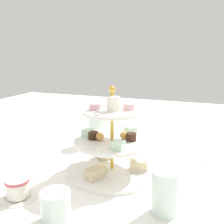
{
  "coord_description": "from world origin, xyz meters",
  "views": [
    {
      "loc": [
        0.67,
        0.24,
        0.35
      ],
      "look_at": [
        0.0,
        0.0,
        0.18
      ],
      "focal_mm": 41.1,
      "sensor_mm": 36.0,
      "label": 1
    }
  ],
  "objects_px": {
    "water_glass_tall_right": "(97,126)",
    "tiered_serving_stand": "(112,147)",
    "butter_knife_left": "(194,155)",
    "butter_knife_right": "(21,160)",
    "water_glass_short_left": "(56,206)",
    "teacup_with_saucer": "(18,189)",
    "water_glass_mid_back": "(165,192)"
  },
  "relations": [
    {
      "from": "water_glass_tall_right",
      "to": "tiered_serving_stand",
      "type": "bearing_deg",
      "value": 32.71
    },
    {
      "from": "butter_knife_left",
      "to": "butter_knife_right",
      "type": "relative_size",
      "value": 1.0
    },
    {
      "from": "butter_knife_left",
      "to": "butter_knife_right",
      "type": "distance_m",
      "value": 0.59
    },
    {
      "from": "water_glass_tall_right",
      "to": "butter_knife_left",
      "type": "height_order",
      "value": "water_glass_tall_right"
    },
    {
      "from": "tiered_serving_stand",
      "to": "butter_knife_left",
      "type": "relative_size",
      "value": 1.61
    },
    {
      "from": "water_glass_short_left",
      "to": "teacup_with_saucer",
      "type": "height_order",
      "value": "water_glass_short_left"
    },
    {
      "from": "water_glass_short_left",
      "to": "teacup_with_saucer",
      "type": "bearing_deg",
      "value": -107.8
    },
    {
      "from": "water_glass_tall_right",
      "to": "butter_knife_right",
      "type": "distance_m",
      "value": 0.31
    },
    {
      "from": "butter_knife_right",
      "to": "water_glass_mid_back",
      "type": "distance_m",
      "value": 0.5
    },
    {
      "from": "tiered_serving_stand",
      "to": "water_glass_mid_back",
      "type": "distance_m",
      "value": 0.24
    },
    {
      "from": "water_glass_short_left",
      "to": "butter_knife_right",
      "type": "height_order",
      "value": "water_glass_short_left"
    },
    {
      "from": "water_glass_mid_back",
      "to": "butter_knife_right",
      "type": "bearing_deg",
      "value": -103.72
    },
    {
      "from": "tiered_serving_stand",
      "to": "butter_knife_left",
      "type": "xyz_separation_m",
      "value": [
        -0.21,
        0.23,
        -0.08
      ]
    },
    {
      "from": "water_glass_short_left",
      "to": "butter_knife_right",
      "type": "relative_size",
      "value": 0.4
    },
    {
      "from": "water_glass_tall_right",
      "to": "teacup_with_saucer",
      "type": "bearing_deg",
      "value": -3.77
    },
    {
      "from": "butter_knife_right",
      "to": "water_glass_short_left",
      "type": "bearing_deg",
      "value": 54.58
    },
    {
      "from": "water_glass_tall_right",
      "to": "water_glass_short_left",
      "type": "bearing_deg",
      "value": 12.74
    },
    {
      "from": "tiered_serving_stand",
      "to": "water_glass_short_left",
      "type": "xyz_separation_m",
      "value": [
        0.26,
        -0.03,
        -0.04
      ]
    },
    {
      "from": "water_glass_tall_right",
      "to": "water_glass_mid_back",
      "type": "bearing_deg",
      "value": 40.94
    },
    {
      "from": "water_glass_tall_right",
      "to": "butter_knife_left",
      "type": "relative_size",
      "value": 0.79
    },
    {
      "from": "teacup_with_saucer",
      "to": "butter_knife_left",
      "type": "bearing_deg",
      "value": 136.83
    },
    {
      "from": "butter_knife_left",
      "to": "water_glass_mid_back",
      "type": "height_order",
      "value": "water_glass_mid_back"
    },
    {
      "from": "water_glass_mid_back",
      "to": "teacup_with_saucer",
      "type": "bearing_deg",
      "value": -79.65
    },
    {
      "from": "tiered_serving_stand",
      "to": "teacup_with_saucer",
      "type": "xyz_separation_m",
      "value": [
        0.21,
        -0.17,
        -0.05
      ]
    },
    {
      "from": "tiered_serving_stand",
      "to": "water_glass_tall_right",
      "type": "distance_m",
      "value": 0.26
    },
    {
      "from": "teacup_with_saucer",
      "to": "butter_knife_right",
      "type": "bearing_deg",
      "value": -142.73
    },
    {
      "from": "tiered_serving_stand",
      "to": "water_glass_mid_back",
      "type": "height_order",
      "value": "tiered_serving_stand"
    },
    {
      "from": "water_glass_tall_right",
      "to": "water_glass_mid_back",
      "type": "distance_m",
      "value": 0.49
    },
    {
      "from": "water_glass_mid_back",
      "to": "water_glass_short_left",
      "type": "bearing_deg",
      "value": -63.16
    },
    {
      "from": "water_glass_tall_right",
      "to": "butter_knife_right",
      "type": "relative_size",
      "value": 0.79
    },
    {
      "from": "tiered_serving_stand",
      "to": "water_glass_mid_back",
      "type": "relative_size",
      "value": 2.71
    },
    {
      "from": "teacup_with_saucer",
      "to": "butter_knife_left",
      "type": "height_order",
      "value": "teacup_with_saucer"
    }
  ]
}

